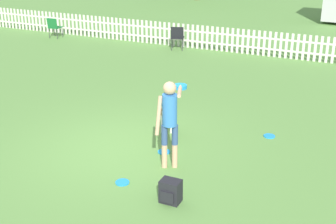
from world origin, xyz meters
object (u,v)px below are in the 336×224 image
Objects in this scene: leaping_dog at (167,112)px; folding_chair_center at (54,26)px; frisbee_near_handler at (164,152)px; frisbee_near_dog at (269,136)px; backpack_on_grass at (170,191)px; handler_person at (170,113)px; folding_chair_blue_left at (177,36)px; frisbee_midfield at (122,182)px.

folding_chair_center is (-8.56, 7.12, -0.13)m from leaping_dog.
frisbee_near_handler and frisbee_near_dog have the same top height.
backpack_on_grass is at bearing 89.18° from leaping_dog.
handler_person reaches higher than folding_chair_blue_left.
frisbee_near_handler is at bearing 82.35° from leaping_dog.
handler_person reaches higher than frisbee_midfield.
frisbee_midfield is at bearing 129.10° from folding_chair_center.
leaping_dog is 4.13× the size of frisbee_near_dog.
handler_person is 1.25m from frisbee_near_handler.
backpack_on_grass is 0.48× the size of folding_chair_center.
folding_chair_center is at bearing 138.57° from frisbee_near_handler.
frisbee_midfield is 1.10m from backpack_on_grass.
leaping_dog is 4.13× the size of frisbee_midfield.
leaping_dog is at bearing 116.33° from backpack_on_grass.
leaping_dog reaches higher than backpack_on_grass.
folding_chair_blue_left reaches higher than frisbee_midfield.
handler_person reaches higher than leaping_dog.
frisbee_near_handler is (0.23, -0.64, -0.63)m from leaping_dog.
frisbee_midfield is at bearing 169.32° from backpack_on_grass.
folding_chair_center is at bearing -15.92° from folding_chair_blue_left.
handler_person is at bearing 133.96° from folding_chair_center.
frisbee_midfield is 10.01m from folding_chair_blue_left.
folding_chair_center is at bearing 110.85° from handler_person.
backpack_on_grass reaches higher than frisbee_near_handler.
frisbee_near_dog and frisbee_midfield have the same top height.
folding_chair_blue_left is at bearing 113.28° from backpack_on_grass.
leaping_dog reaches higher than frisbee_midfield.
frisbee_near_dog is (1.44, 2.19, -1.10)m from handler_person.
leaping_dog is at bearing 90.54° from handler_person.
leaping_dog is at bearing -152.34° from frisbee_near_dog.
folding_chair_center reaches higher than backpack_on_grass.
handler_person is 1.35m from leaping_dog.
frisbee_midfield is (-0.15, -1.45, 0.00)m from frisbee_near_handler.
folding_chair_center is at bearing 135.86° from backpack_on_grass.
frisbee_midfield is 0.28× the size of folding_chair_blue_left.
backpack_on_grass is (0.55, -1.18, -0.91)m from handler_person.
frisbee_midfield is (-0.52, -0.97, -1.10)m from handler_person.
handler_person reaches higher than frisbee_near_handler.
backpack_on_grass is at bearing 131.81° from folding_chair_center.
frisbee_midfield is at bearing -121.79° from frisbee_near_dog.
folding_chair_blue_left is at bearing 85.88° from handler_person.
handler_person is 6.79× the size of frisbee_midfield.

